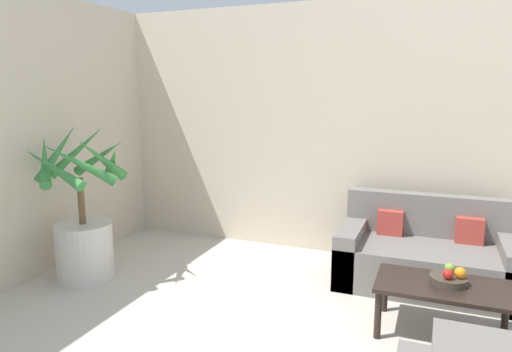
# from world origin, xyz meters

# --- Properties ---
(wall_back) EXTENTS (8.55, 0.06, 2.70)m
(wall_back) POSITION_xyz_m (0.00, 5.78, 1.35)
(wall_back) COLOR beige
(wall_back) RESTS_ON ground_plane
(potted_palm) EXTENTS (0.92, 0.93, 1.48)m
(potted_palm) POSITION_xyz_m (-3.00, 4.15, 0.51)
(potted_palm) COLOR beige
(potted_palm) RESTS_ON ground_plane
(sofa_loveseat) EXTENTS (1.56, 0.86, 0.80)m
(sofa_loveseat) POSITION_xyz_m (0.02, 5.20, 0.26)
(sofa_loveseat) COLOR slate
(sofa_loveseat) RESTS_ON ground_plane
(coffee_table) EXTENTS (0.96, 0.54, 0.39)m
(coffee_table) POSITION_xyz_m (0.16, 4.30, 0.34)
(coffee_table) COLOR black
(coffee_table) RESTS_ON ground_plane
(fruit_bowl) EXTENTS (0.27, 0.27, 0.05)m
(fruit_bowl) POSITION_xyz_m (0.18, 4.34, 0.42)
(fruit_bowl) COLOR #42382D
(fruit_bowl) RESTS_ON coffee_table
(apple_red) EXTENTS (0.07, 0.07, 0.07)m
(apple_red) POSITION_xyz_m (0.17, 4.28, 0.48)
(apple_red) COLOR red
(apple_red) RESTS_ON fruit_bowl
(apple_green) EXTENTS (0.08, 0.08, 0.08)m
(apple_green) POSITION_xyz_m (0.18, 4.41, 0.48)
(apple_green) COLOR olive
(apple_green) RESTS_ON fruit_bowl
(orange_fruit) EXTENTS (0.08, 0.08, 0.08)m
(orange_fruit) POSITION_xyz_m (0.25, 4.33, 0.48)
(orange_fruit) COLOR orange
(orange_fruit) RESTS_ON fruit_bowl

